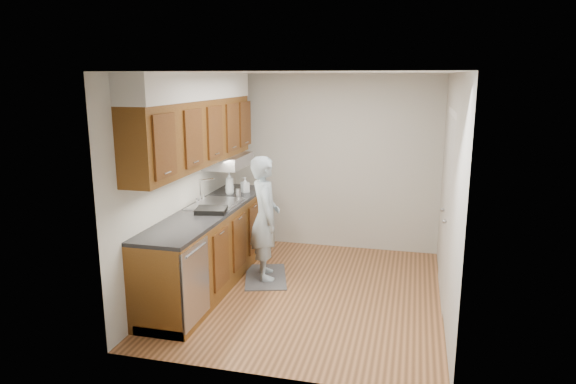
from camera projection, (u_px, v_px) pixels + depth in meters
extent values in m
plane|color=#A1683D|center=(308.00, 293.00, 5.97)|extent=(3.50, 3.50, 0.00)
plane|color=white|center=(310.00, 73.00, 5.42)|extent=(3.50, 3.50, 0.00)
cube|color=#BBB9AF|center=(185.00, 181.00, 6.05)|extent=(0.02, 3.50, 2.50)
cube|color=#BBB9AF|center=(450.00, 195.00, 5.34)|extent=(0.02, 3.50, 2.50)
cube|color=#BBB9AF|center=(334.00, 163.00, 7.35)|extent=(3.00, 0.02, 2.50)
cube|color=brown|center=(211.00, 248.00, 6.15)|extent=(0.60, 2.80, 0.90)
cube|color=black|center=(208.00, 210.00, 6.05)|extent=(0.63, 2.80, 0.04)
cube|color=#B2B2B7|center=(216.00, 208.00, 6.25)|extent=(0.48, 0.68, 0.14)
cube|color=#B2B2B7|center=(216.00, 204.00, 6.23)|extent=(0.52, 0.72, 0.01)
cube|color=#B2B2B7|center=(196.00, 283.00, 5.04)|extent=(0.03, 0.60, 0.80)
cube|color=brown|center=(196.00, 133.00, 5.88)|extent=(0.33, 2.80, 0.75)
cube|color=silver|center=(194.00, 86.00, 5.77)|extent=(0.35, 2.80, 0.30)
cube|color=#A5A5AA|center=(228.00, 161.00, 6.77)|extent=(0.46, 0.75, 0.16)
cube|color=silver|center=(446.00, 209.00, 5.68)|extent=(0.02, 1.22, 2.05)
cube|color=#5D5D5F|center=(266.00, 277.00, 6.42)|extent=(0.72, 0.95, 0.02)
imported|color=#9AAEBB|center=(265.00, 210.00, 6.23)|extent=(0.61, 0.72, 1.72)
imported|color=white|center=(229.00, 183.00, 6.76)|extent=(0.13, 0.13, 0.30)
imported|color=white|center=(245.00, 185.00, 6.86)|extent=(0.13, 0.13, 0.21)
imported|color=white|center=(230.00, 185.00, 6.93)|extent=(0.17, 0.17, 0.16)
cylinder|color=#A5A5AA|center=(238.00, 193.00, 6.58)|extent=(0.07, 0.07, 0.11)
cube|color=black|center=(211.00, 210.00, 5.86)|extent=(0.39, 0.35, 0.05)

